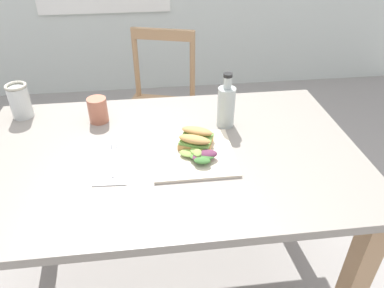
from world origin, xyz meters
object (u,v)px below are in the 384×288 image
(plate_lunch, at_px, (193,154))
(sandwich_half_front, at_px, (195,143))
(sandwich_half_back, at_px, (197,135))
(fork_on_napkin, at_px, (114,157))
(cup_extra_side, at_px, (98,110))
(dining_table, at_px, (169,179))
(chair_wooden_far, at_px, (160,108))
(bottle_cold_brew, at_px, (226,108))
(mason_jar_iced_tea, at_px, (20,102))

(plate_lunch, bearing_deg, sandwich_half_front, 70.82)
(sandwich_half_back, bearing_deg, fork_on_napkin, -170.07)
(fork_on_napkin, relative_size, cup_extra_side, 1.88)
(dining_table, distance_m, fork_on_napkin, 0.23)
(dining_table, xyz_separation_m, sandwich_half_back, (0.11, 0.03, 0.16))
(chair_wooden_far, bearing_deg, plate_lunch, -84.70)
(dining_table, bearing_deg, plate_lunch, -21.80)
(plate_lunch, height_order, cup_extra_side, cup_extra_side)
(sandwich_half_back, xyz_separation_m, bottle_cold_brew, (0.13, 0.12, 0.04))
(chair_wooden_far, height_order, mason_jar_iced_tea, mason_jar_iced_tea)
(dining_table, bearing_deg, bottle_cold_brew, 32.91)
(sandwich_half_front, distance_m, sandwich_half_back, 0.05)
(sandwich_half_front, xyz_separation_m, sandwich_half_back, (0.02, 0.05, 0.00))
(dining_table, distance_m, sandwich_half_back, 0.20)
(chair_wooden_far, distance_m, mason_jar_iced_tea, 0.86)
(sandwich_half_front, bearing_deg, mason_jar_iced_tea, 152.91)
(fork_on_napkin, bearing_deg, sandwich_half_front, 0.27)
(dining_table, xyz_separation_m, plate_lunch, (0.09, -0.03, 0.13))
(sandwich_half_front, xyz_separation_m, fork_on_napkin, (-0.28, -0.00, -0.03))
(plate_lunch, bearing_deg, sandwich_half_back, 71.70)
(bottle_cold_brew, bearing_deg, sandwich_half_back, -136.68)
(chair_wooden_far, distance_m, bottle_cold_brew, 0.84)
(chair_wooden_far, height_order, plate_lunch, chair_wooden_far)
(fork_on_napkin, distance_m, bottle_cold_brew, 0.46)
(fork_on_napkin, height_order, cup_extra_side, cup_extra_side)
(dining_table, height_order, mason_jar_iced_tea, mason_jar_iced_tea)
(dining_table, height_order, bottle_cold_brew, bottle_cold_brew)
(sandwich_half_front, height_order, cup_extra_side, cup_extra_side)
(chair_wooden_far, distance_m, sandwich_half_back, 0.90)
(plate_lunch, distance_m, fork_on_napkin, 0.27)
(chair_wooden_far, relative_size, bottle_cold_brew, 4.08)
(chair_wooden_far, relative_size, fork_on_napkin, 4.69)
(plate_lunch, relative_size, cup_extra_side, 2.81)
(dining_table, xyz_separation_m, chair_wooden_far, (0.00, 0.87, -0.17))
(plate_lunch, height_order, sandwich_half_front, sandwich_half_front)
(chair_wooden_far, height_order, sandwich_half_front, chair_wooden_far)
(plate_lunch, distance_m, mason_jar_iced_tea, 0.74)
(plate_lunch, relative_size, sandwich_half_back, 2.31)
(sandwich_half_back, height_order, bottle_cold_brew, bottle_cold_brew)
(plate_lunch, distance_m, sandwich_half_back, 0.08)
(cup_extra_side, bearing_deg, bottle_cold_brew, -10.53)
(dining_table, bearing_deg, sandwich_half_back, 16.98)
(sandwich_half_front, xyz_separation_m, cup_extra_side, (-0.35, 0.26, 0.01))
(chair_wooden_far, xyz_separation_m, sandwich_half_back, (0.11, -0.83, 0.33))
(sandwich_half_front, height_order, fork_on_napkin, sandwich_half_front)
(plate_lunch, distance_m, cup_extra_side, 0.44)
(fork_on_napkin, bearing_deg, dining_table, 5.62)
(chair_wooden_far, distance_m, fork_on_napkin, 0.95)
(bottle_cold_brew, height_order, mason_jar_iced_tea, bottle_cold_brew)
(sandwich_half_back, bearing_deg, dining_table, -163.02)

